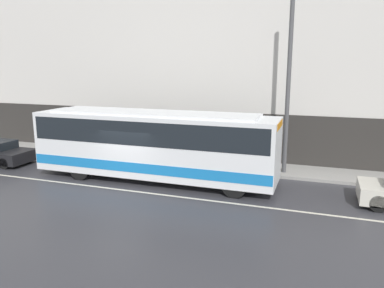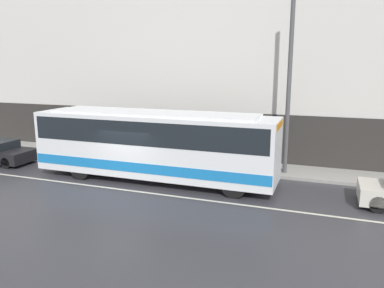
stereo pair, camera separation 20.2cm
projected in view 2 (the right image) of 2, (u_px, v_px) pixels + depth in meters
name	position (u px, v px, depth m)	size (l,w,h in m)	color
ground_plane	(120.00, 189.00, 16.49)	(60.00, 60.00, 0.00)	#333338
sidewalk	(167.00, 160.00, 21.27)	(60.00, 2.43, 0.15)	gray
building_facade	(176.00, 42.00, 21.16)	(60.00, 0.35, 13.68)	silver
lane_stripe	(120.00, 189.00, 16.49)	(54.00, 0.14, 0.01)	beige
transit_bus	(154.00, 142.00, 17.48)	(11.53, 2.52, 3.27)	white
utility_pole_near	(289.00, 86.00, 17.71)	(0.21, 0.21, 8.46)	#4C4C4F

